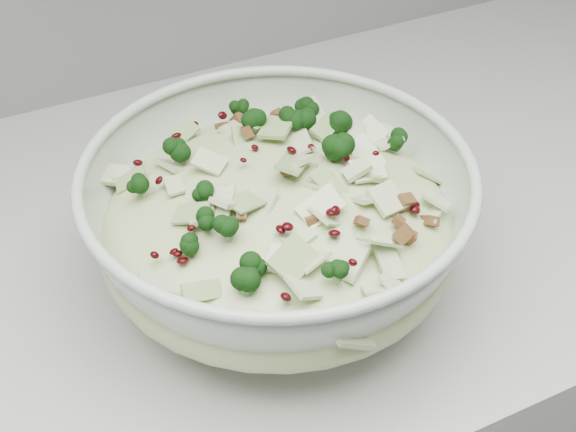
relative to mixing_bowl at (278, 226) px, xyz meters
name	(u,v)px	position (x,y,z in m)	size (l,w,h in m)	color
mixing_bowl	(278,226)	(0.00, 0.00, 0.00)	(0.38, 0.38, 0.13)	#B2C4B2
salad	(278,207)	(0.00, 0.00, 0.02)	(0.39, 0.39, 0.13)	beige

